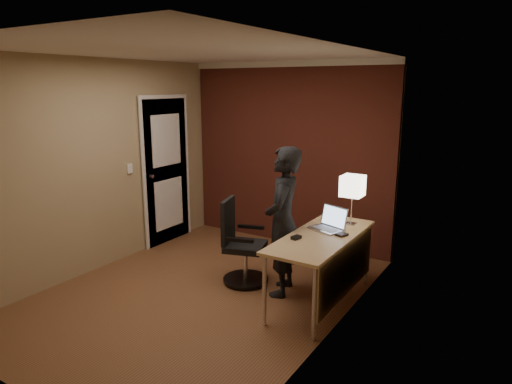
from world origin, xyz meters
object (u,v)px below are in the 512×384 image
(desk, at_px, (328,249))
(laptop, at_px, (330,223))
(wallet, at_px, (342,234))
(office_chair, at_px, (240,247))
(mouse, at_px, (296,237))
(desk_lamp, at_px, (353,187))
(person, at_px, (283,222))

(desk, relative_size, laptop, 3.76)
(wallet, relative_size, office_chair, 0.12)
(mouse, height_order, office_chair, office_chair)
(desk, distance_m, laptop, 0.31)
(laptop, relative_size, wallet, 3.62)
(desk_lamp, distance_m, wallet, 0.57)
(wallet, height_order, office_chair, office_chair)
(desk, bearing_deg, wallet, 43.70)
(laptop, relative_size, office_chair, 0.42)
(desk, relative_size, person, 0.95)
(desk, xyz_separation_m, wallet, (0.10, 0.10, 0.14))
(laptop, bearing_deg, mouse, -107.82)
(laptop, xyz_separation_m, person, (-0.44, -0.22, -0.00))
(desk_lamp, bearing_deg, person, -140.03)
(laptop, distance_m, mouse, 0.50)
(laptop, xyz_separation_m, wallet, (0.18, -0.14, -0.05))
(laptop, bearing_deg, desk_lamp, 63.40)
(mouse, bearing_deg, laptop, 85.81)
(mouse, bearing_deg, office_chair, 177.36)
(office_chair, bearing_deg, person, 1.92)
(laptop, bearing_deg, wallet, -36.92)
(desk, distance_m, mouse, 0.36)
(mouse, height_order, wallet, mouse)
(office_chair, bearing_deg, wallet, 4.72)
(desk, distance_m, desk_lamp, 0.74)
(wallet, bearing_deg, desk, -136.30)
(wallet, xyz_separation_m, person, (-0.62, -0.08, 0.05))
(office_chair, bearing_deg, mouse, -16.28)
(desk_lamp, xyz_separation_m, person, (-0.57, -0.48, -0.35))
(desk_lamp, bearing_deg, mouse, -111.07)
(desk, height_order, mouse, mouse)
(desk_lamp, bearing_deg, desk, -95.25)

